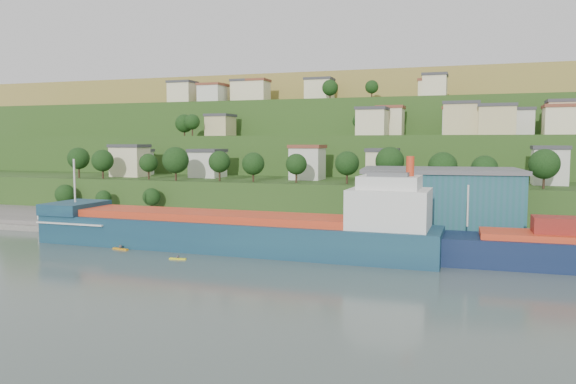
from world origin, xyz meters
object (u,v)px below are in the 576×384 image
at_px(warehouse, 440,200).
at_px(kayak_orange, 121,248).
at_px(cargo_ship_near, 241,233).
at_px(caravan, 54,215).

distance_m(warehouse, kayak_orange, 63.56).
bearing_deg(warehouse, kayak_orange, -159.03).
xyz_separation_m(cargo_ship_near, warehouse, (34.47, 22.01, 5.24)).
distance_m(warehouse, caravan, 88.39).
bearing_deg(caravan, warehouse, -5.72).
height_order(warehouse, kayak_orange, warehouse).
relative_size(warehouse, caravan, 4.83).
relative_size(cargo_ship_near, warehouse, 2.37).
bearing_deg(kayak_orange, cargo_ship_near, 27.59).
xyz_separation_m(cargo_ship_near, kayak_orange, (-21.69, -6.61, -2.93)).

